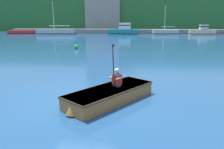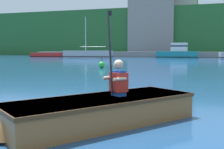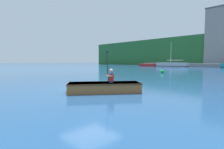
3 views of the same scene
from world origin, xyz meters
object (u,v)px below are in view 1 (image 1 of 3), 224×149
at_px(moored_boat_dock_east_inner, 165,32).
at_px(rowboat_foreground, 109,94).
at_px(person_paddler, 117,78).
at_px(channel_buoy, 76,47).
at_px(moored_boat_dock_center_near, 124,30).
at_px(moored_boat_dock_east_end, 22,32).
at_px(moored_boat_dock_west_end, 202,31).
at_px(moored_boat_dock_west_inner, 56,32).

xyz_separation_m(moored_boat_dock_east_inner, rowboat_foreground, (-6.68, -38.75, -0.19)).
relative_size(person_paddler, channel_buoy, 2.03).
distance_m(moored_boat_dock_center_near, moored_boat_dock_east_end, 21.44).
bearing_deg(moored_boat_dock_center_near, rowboat_foreground, -87.44).
height_order(moored_boat_dock_west_end, moored_boat_dock_center_near, moored_boat_dock_center_near).
xyz_separation_m(moored_boat_dock_west_inner, moored_boat_dock_east_inner, (21.82, 2.67, -0.09)).
xyz_separation_m(rowboat_foreground, person_paddler, (0.22, 0.29, 0.49)).
bearing_deg(rowboat_foreground, channel_buoy, 109.63).
height_order(person_paddler, channel_buoy, person_paddler).
xyz_separation_m(moored_boat_dock_center_near, channel_buoy, (-3.16, -24.47, -0.59)).
distance_m(rowboat_foreground, channel_buoy, 14.48).
height_order(moored_boat_dock_west_inner, moored_boat_dock_east_inner, moored_boat_dock_west_inner).
height_order(moored_boat_dock_west_end, moored_boat_dock_west_inner, moored_boat_dock_west_inner).
relative_size(moored_boat_dock_west_inner, rowboat_foreground, 2.28).
relative_size(moored_boat_dock_center_near, moored_boat_dock_east_end, 1.09).
xyz_separation_m(moored_boat_dock_east_end, person_paddler, (23.34, -37.02, 0.41)).
distance_m(person_paddler, channel_buoy, 14.28).
bearing_deg(moored_boat_dock_west_inner, channel_buoy, -65.39).
bearing_deg(rowboat_foreground, moored_boat_dock_west_inner, 112.77).
height_order(moored_boat_dock_east_end, rowboat_foreground, moored_boat_dock_east_end).
bearing_deg(moored_boat_dock_west_inner, moored_boat_dock_west_end, 4.64).
bearing_deg(moored_boat_dock_west_inner, moored_boat_dock_center_near, 8.56).
xyz_separation_m(moored_boat_dock_east_inner, person_paddler, (-6.46, -38.46, 0.31)).
xyz_separation_m(moored_boat_dock_center_near, person_paddler, (1.92, -37.81, -0.07)).
height_order(moored_boat_dock_west_inner, rowboat_foreground, moored_boat_dock_west_inner).
bearing_deg(moored_boat_dock_center_near, person_paddler, -87.09).
bearing_deg(rowboat_foreground, moored_boat_dock_east_end, 121.79).
relative_size(moored_boat_dock_east_inner, rowboat_foreground, 1.65).
height_order(moored_boat_dock_east_inner, rowboat_foreground, moored_boat_dock_east_inner).
bearing_deg(moored_boat_dock_east_inner, channel_buoy, -114.67).
distance_m(moored_boat_dock_west_inner, rowboat_foreground, 39.13).
bearing_deg(moored_boat_dock_center_near, moored_boat_dock_east_inner, 4.41).
height_order(moored_boat_dock_west_inner, channel_buoy, moored_boat_dock_west_inner).
distance_m(moored_boat_dock_west_end, moored_boat_dock_west_inner, 28.99).
distance_m(moored_boat_dock_west_end, moored_boat_dock_east_end, 36.90).
height_order(rowboat_foreground, channel_buoy, channel_buoy).
distance_m(moored_boat_dock_east_inner, moored_boat_dock_east_end, 29.84).
xyz_separation_m(moored_boat_dock_center_near, moored_boat_dock_east_end, (-21.42, -0.79, -0.48)).
bearing_deg(rowboat_foreground, moored_boat_dock_center_near, 92.56).
height_order(rowboat_foreground, person_paddler, person_paddler).
relative_size(moored_boat_dock_west_end, channel_buoy, 6.86).
bearing_deg(moored_boat_dock_east_inner, moored_boat_dock_east_end, -177.23).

